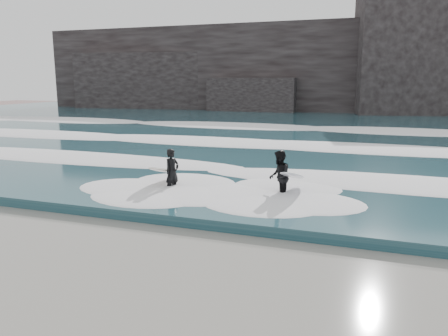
{
  "coord_description": "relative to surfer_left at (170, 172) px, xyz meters",
  "views": [
    {
      "loc": [
        5.41,
        -6.75,
        3.74
      ],
      "look_at": [
        0.94,
        6.08,
        1.0
      ],
      "focal_mm": 35.0,
      "sensor_mm": 36.0,
      "label": 1
    }
  ],
  "objects": [
    {
      "name": "surfer_left",
      "position": [
        0.0,
        0.0,
        0.0
      ],
      "size": [
        1.01,
        1.94,
        1.55
      ],
      "color": "black",
      "rests_on": "ground"
    },
    {
      "name": "ground",
      "position": [
        0.9,
        -5.92,
        -0.78
      ],
      "size": [
        120.0,
        120.0,
        0.0
      ],
      "primitive_type": "plane",
      "color": "#885E5A",
      "rests_on": "ground"
    },
    {
      "name": "surfer_right",
      "position": [
        3.65,
        0.32,
        0.04
      ],
      "size": [
        1.15,
        2.13,
        1.63
      ],
      "color": "black",
      "rests_on": "ground"
    },
    {
      "name": "headland",
      "position": [
        0.9,
        40.08,
        4.22
      ],
      "size": [
        70.0,
        9.0,
        10.0
      ],
      "primitive_type": "cube",
      "color": "#272222",
      "rests_on": "ground"
    },
    {
      "name": "foam_near",
      "position": [
        0.9,
        3.08,
        -0.38
      ],
      "size": [
        60.0,
        3.2,
        0.2
      ],
      "primitive_type": "ellipsoid",
      "color": "white",
      "rests_on": "sea"
    },
    {
      "name": "sea",
      "position": [
        0.9,
        23.08,
        -0.63
      ],
      "size": [
        90.0,
        52.0,
        0.3
      ],
      "primitive_type": "cube",
      "color": "#1E444F",
      "rests_on": "ground"
    },
    {
      "name": "foam_mid",
      "position": [
        0.9,
        10.08,
        -0.36
      ],
      "size": [
        60.0,
        4.0,
        0.24
      ],
      "primitive_type": "ellipsoid",
      "color": "white",
      "rests_on": "sea"
    },
    {
      "name": "foam_far",
      "position": [
        0.9,
        19.08,
        -0.33
      ],
      "size": [
        60.0,
        4.8,
        0.3
      ],
      "primitive_type": "ellipsoid",
      "color": "white",
      "rests_on": "sea"
    }
  ]
}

